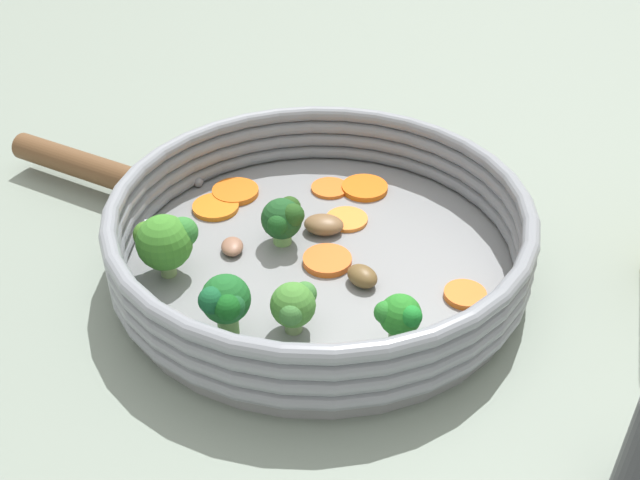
% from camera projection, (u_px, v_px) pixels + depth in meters
% --- Properties ---
extents(ground_plane, '(4.00, 4.00, 0.00)m').
position_uv_depth(ground_plane, '(320.00, 267.00, 0.59)').
color(ground_plane, slate).
extents(skillet, '(0.31, 0.31, 0.01)m').
position_uv_depth(skillet, '(320.00, 261.00, 0.59)').
color(skillet, gray).
rests_on(skillet, ground_plane).
extents(skillet_rim_wall, '(0.32, 0.32, 0.05)m').
position_uv_depth(skillet_rim_wall, '(320.00, 228.00, 0.57)').
color(skillet_rim_wall, gray).
rests_on(skillet_rim_wall, skillet).
extents(skillet_handle, '(0.03, 0.16, 0.02)m').
position_uv_depth(skillet_handle, '(88.00, 167.00, 0.67)').
color(skillet_handle, brown).
rests_on(skillet_handle, skillet).
extents(skillet_rivet_left, '(0.01, 0.01, 0.01)m').
position_uv_depth(skillet_rivet_left, '(198.00, 182.00, 0.66)').
color(skillet_rivet_left, gray).
rests_on(skillet_rivet_left, skillet).
extents(skillet_rivet_right, '(0.01, 0.01, 0.01)m').
position_uv_depth(skillet_rivet_right, '(145.00, 224.00, 0.61)').
color(skillet_rivet_right, gray).
rests_on(skillet_rivet_right, skillet).
extents(carrot_slice_0, '(0.04, 0.04, 0.00)m').
position_uv_depth(carrot_slice_0, '(465.00, 295.00, 0.54)').
color(carrot_slice_0, orange).
rests_on(carrot_slice_0, skillet).
extents(carrot_slice_1, '(0.04, 0.04, 0.00)m').
position_uv_depth(carrot_slice_1, '(330.00, 188.00, 0.66)').
color(carrot_slice_1, orange).
rests_on(carrot_slice_1, skillet).
extents(carrot_slice_2, '(0.04, 0.04, 0.00)m').
position_uv_depth(carrot_slice_2, '(347.00, 219.00, 0.62)').
color(carrot_slice_2, orange).
rests_on(carrot_slice_2, skillet).
extents(carrot_slice_3, '(0.04, 0.04, 0.01)m').
position_uv_depth(carrot_slice_3, '(327.00, 260.00, 0.57)').
color(carrot_slice_3, orange).
rests_on(carrot_slice_3, skillet).
extents(carrot_slice_4, '(0.06, 0.06, 0.00)m').
position_uv_depth(carrot_slice_4, '(235.00, 192.00, 0.65)').
color(carrot_slice_4, '#D66114').
rests_on(carrot_slice_4, skillet).
extents(carrot_slice_5, '(0.05, 0.05, 0.00)m').
position_uv_depth(carrot_slice_5, '(365.00, 188.00, 0.66)').
color(carrot_slice_5, '#DD5D0F').
rests_on(carrot_slice_5, skillet).
extents(carrot_slice_6, '(0.05, 0.05, 0.00)m').
position_uv_depth(carrot_slice_6, '(216.00, 207.00, 0.63)').
color(carrot_slice_6, orange).
rests_on(carrot_slice_6, skillet).
extents(broccoli_floret_0, '(0.04, 0.04, 0.05)m').
position_uv_depth(broccoli_floret_0, '(225.00, 302.00, 0.49)').
color(broccoli_floret_0, '#5D8D44').
rests_on(broccoli_floret_0, skillet).
extents(broccoli_floret_1, '(0.04, 0.05, 0.05)m').
position_uv_depth(broccoli_floret_1, '(165.00, 241.00, 0.55)').
color(broccoli_floret_1, '#8CA766').
rests_on(broccoli_floret_1, skillet).
extents(broccoli_floret_2, '(0.04, 0.04, 0.04)m').
position_uv_depth(broccoli_floret_2, '(283.00, 219.00, 0.58)').
color(broccoli_floret_2, '#7FB463').
rests_on(broccoli_floret_2, skillet).
extents(broccoli_floret_3, '(0.04, 0.03, 0.04)m').
position_uv_depth(broccoli_floret_3, '(294.00, 305.00, 0.50)').
color(broccoli_floret_3, '#7E9A5E').
rests_on(broccoli_floret_3, skillet).
extents(broccoli_floret_4, '(0.03, 0.03, 0.04)m').
position_uv_depth(broccoli_floret_4, '(399.00, 317.00, 0.48)').
color(broccoli_floret_4, '#6FA55D').
rests_on(broccoli_floret_4, skillet).
extents(mushroom_piece_0, '(0.03, 0.03, 0.01)m').
position_uv_depth(mushroom_piece_0, '(232.00, 246.00, 0.58)').
color(mushroom_piece_0, '#8C604A').
rests_on(mushroom_piece_0, skillet).
extents(mushroom_piece_1, '(0.03, 0.03, 0.01)m').
position_uv_depth(mushroom_piece_1, '(362.00, 276.00, 0.55)').
color(mushroom_piece_1, brown).
rests_on(mushroom_piece_1, skillet).
extents(mushroom_piece_2, '(0.03, 0.04, 0.01)m').
position_uv_depth(mushroom_piece_2, '(324.00, 225.00, 0.60)').
color(mushroom_piece_2, brown).
rests_on(mushroom_piece_2, skillet).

